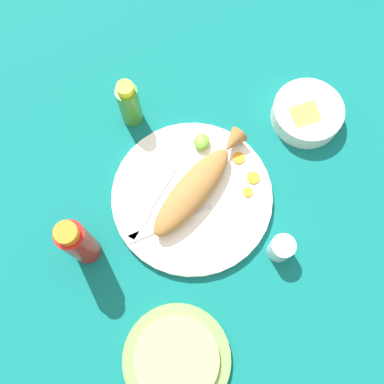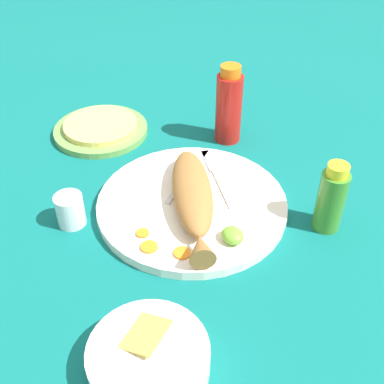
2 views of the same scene
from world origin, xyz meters
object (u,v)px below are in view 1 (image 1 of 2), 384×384
guacamole_bowl (307,113)px  fried_fish (197,186)px  fork_near (164,225)px  salt_cup (281,249)px  hot_sauce_bottle_red (78,242)px  hot_sauce_bottle_green (129,104)px  main_plate (192,196)px  fork_far (151,206)px  tortilla_plate (177,359)px

guacamole_bowl → fried_fish: bearing=-39.3°
fork_near → salt_cup: 0.24m
hot_sauce_bottle_red → hot_sauce_bottle_green: size_ratio=1.30×
main_plate → fork_near: size_ratio=2.25×
guacamole_bowl → fork_far: bearing=-43.0°
guacamole_bowl → tortilla_plate: bearing=-14.2°
guacamole_bowl → fork_near: bearing=-36.1°
fried_fish → fork_far: (0.06, -0.08, -0.02)m
main_plate → fried_fish: fried_fish is taller
hot_sauce_bottle_green → salt_cup: hot_sauce_bottle_green is taller
main_plate → hot_sauce_bottle_green: size_ratio=2.62×
hot_sauce_bottle_red → guacamole_bowl: hot_sauce_bottle_red is taller
fork_near → salt_cup: salt_cup is taller
fork_far → hot_sauce_bottle_green: 0.23m
fried_fish → fork_far: size_ratio=1.56×
hot_sauce_bottle_green → fork_near: bearing=31.5°
fried_fish → tortilla_plate: (0.34, 0.05, -0.03)m
fork_far → hot_sauce_bottle_green: bearing=-137.5°
fried_fish → salt_cup: fried_fish is taller
fork_near → hot_sauce_bottle_green: hot_sauce_bottle_green is taller
main_plate → fried_fish: size_ratio=1.20×
main_plate → tortilla_plate: main_plate is taller
fried_fish → fork_near: (0.09, -0.05, -0.02)m
hot_sauce_bottle_green → salt_cup: size_ratio=2.21×
fried_fish → hot_sauce_bottle_green: (-0.14, -0.19, 0.02)m
fork_near → fried_fish: bearing=-155.4°
fork_far → hot_sauce_bottle_red: hot_sauce_bottle_red is taller
fork_far → hot_sauce_bottle_green: (-0.20, -0.10, 0.04)m
fried_fish → hot_sauce_bottle_red: hot_sauce_bottle_red is taller
hot_sauce_bottle_green → guacamole_bowl: (-0.10, 0.38, -0.04)m
fried_fish → hot_sauce_bottle_red: (0.18, -0.19, 0.04)m
tortilla_plate → salt_cup: bearing=150.0°
fork_near → fork_far: 0.05m
main_plate → guacamole_bowl: bearing=141.5°
main_plate → tortilla_plate: (0.32, 0.06, -0.00)m
fork_far → guacamole_bowl: (-0.30, 0.28, 0.00)m
tortilla_plate → hot_sauce_bottle_green: bearing=-153.5°
main_plate → salt_cup: bearing=71.9°
hot_sauce_bottle_green → hot_sauce_bottle_red: bearing=0.4°
main_plate → hot_sauce_bottle_green: bearing=-130.0°
fork_near → hot_sauce_bottle_red: hot_sauce_bottle_red is taller
fork_far → salt_cup: 0.28m
fork_near → main_plate: bearing=-156.0°
fried_fish → salt_cup: bearing=90.8°
fork_far → hot_sauce_bottle_red: (0.12, -0.10, 0.06)m
fork_near → tortilla_plate: fork_near is taller
main_plate → hot_sauce_bottle_red: hot_sauce_bottle_red is taller
fork_near → salt_cup: bearing=143.8°
fork_near → tortilla_plate: (0.24, 0.10, -0.01)m
fork_near → hot_sauce_bottle_green: size_ratio=1.17×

